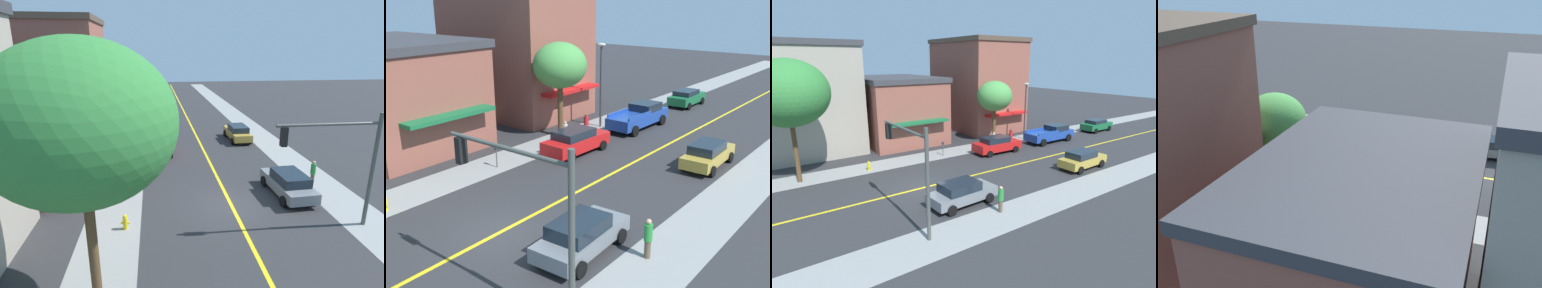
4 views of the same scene
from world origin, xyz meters
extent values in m
plane|color=#2D2D30|center=(0.00, 0.00, 0.00)|extent=(140.00, 140.00, 0.00)
cube|color=gray|center=(-6.48, 0.00, 0.00)|extent=(2.85, 126.00, 0.01)
cube|color=gray|center=(6.48, 0.00, 0.00)|extent=(2.85, 126.00, 0.01)
cube|color=yellow|center=(0.00, 0.00, 0.00)|extent=(0.20, 126.00, 0.00)
cube|color=#A39989|center=(-14.51, -5.01, 4.97)|extent=(8.34, 9.60, 9.94)
cube|color=#38383D|center=(-14.51, -5.01, 10.19)|extent=(8.64, 9.90, 0.50)
cube|color=#935142|center=(-14.51, 4.28, 3.24)|extent=(10.75, 7.94, 6.48)
cube|color=#38383D|center=(-14.51, 4.28, 6.73)|extent=(11.05, 8.24, 0.50)
cube|color=#196638|center=(-8.59, 4.28, 2.87)|extent=(1.10, 6.04, 0.24)
cube|color=#935142|center=(-14.51, 15.71, 5.40)|extent=(10.73, 7.76, 10.79)
cube|color=brown|center=(-14.51, 15.71, 11.04)|extent=(11.03, 8.06, 0.50)
cube|color=red|center=(-8.62, 15.71, 2.63)|extent=(1.05, 5.89, 0.24)
cylinder|color=brown|center=(-6.25, -6.91, 2.22)|extent=(0.33, 0.33, 4.44)
ellipsoid|color=#337F38|center=(-6.25, -6.91, 6.53)|extent=(5.57, 5.57, 4.74)
cylinder|color=brown|center=(-6.93, 12.31, 1.84)|extent=(0.38, 0.38, 3.67)
ellipsoid|color=#4C9947|center=(-6.93, 12.31, 5.07)|extent=(3.71, 3.71, 3.16)
cylinder|color=yellow|center=(-5.78, -1.86, 0.30)|extent=(0.24, 0.24, 0.60)
sphere|color=yellow|center=(-5.78, -1.86, 0.67)|extent=(0.22, 0.22, 0.22)
cylinder|color=yellow|center=(-5.95, -1.86, 0.33)|extent=(0.10, 0.10, 0.10)
cylinder|color=yellow|center=(-5.61, -1.86, 0.33)|extent=(0.10, 0.10, 0.10)
cylinder|color=#4C4C51|center=(-5.88, 5.24, 0.54)|extent=(0.07, 0.07, 1.08)
cube|color=#2D2D33|center=(-5.88, 5.24, 1.21)|extent=(0.12, 0.18, 0.26)
cylinder|color=#474C47|center=(6.16, -2.85, 2.87)|extent=(0.20, 0.20, 5.75)
cylinder|color=#474C47|center=(3.66, -2.85, 5.26)|extent=(5.00, 0.14, 0.14)
cube|color=black|center=(1.56, -2.85, 4.76)|extent=(0.26, 0.32, 0.90)
sphere|color=red|center=(1.56, -2.85, 5.06)|extent=(0.20, 0.20, 0.20)
sphere|color=yellow|center=(1.56, -2.85, 4.76)|extent=(0.20, 0.20, 0.20)
sphere|color=green|center=(1.56, -2.85, 4.46)|extent=(0.20, 0.20, 0.20)
cylinder|color=#38383D|center=(-6.21, 16.20, 3.02)|extent=(0.16, 0.16, 6.04)
ellipsoid|color=silver|center=(-6.21, 16.20, 6.19)|extent=(0.70, 0.36, 0.24)
cube|color=red|center=(-3.80, 10.11, 0.70)|extent=(1.99, 4.81, 0.77)
cube|color=#19232D|center=(-3.81, 9.87, 1.34)|extent=(1.71, 2.62, 0.52)
cylinder|color=black|center=(-4.69, 11.71, 0.32)|extent=(0.24, 0.65, 0.64)
cylinder|color=black|center=(-2.83, 11.65, 0.32)|extent=(0.24, 0.65, 0.64)
cylinder|color=black|center=(-4.77, 8.56, 0.32)|extent=(0.24, 0.65, 0.64)
cylinder|color=black|center=(-2.92, 8.51, 0.32)|extent=(0.24, 0.65, 0.64)
cube|color=slate|center=(3.70, 0.87, 0.63)|extent=(2.02, 4.47, 0.61)
cube|color=#19232D|center=(3.71, 0.65, 1.21)|extent=(1.70, 2.44, 0.56)
cylinder|color=black|center=(2.72, 2.27, 0.32)|extent=(0.25, 0.65, 0.64)
cylinder|color=black|center=(4.53, 2.36, 0.32)|extent=(0.25, 0.65, 0.64)
cylinder|color=black|center=(2.87, -0.62, 0.32)|extent=(0.25, 0.65, 0.64)
cylinder|color=black|center=(4.67, -0.53, 0.32)|extent=(0.25, 0.65, 0.64)
cube|color=#196638|center=(-4.05, 26.81, 0.68)|extent=(1.83, 4.38, 0.73)
cube|color=#19232D|center=(-4.04, 26.59, 1.26)|extent=(1.60, 2.37, 0.42)
cylinder|color=black|center=(-4.96, 28.24, 0.32)|extent=(0.23, 0.64, 0.64)
cylinder|color=black|center=(-3.16, 28.25, 0.32)|extent=(0.23, 0.64, 0.64)
cylinder|color=black|center=(-4.93, 25.36, 0.32)|extent=(0.23, 0.64, 0.64)
cylinder|color=black|center=(-3.14, 25.37, 0.32)|extent=(0.23, 0.64, 0.64)
cube|color=#B29338|center=(3.76, 12.95, 0.64)|extent=(1.80, 4.46, 0.65)
cube|color=#19232D|center=(3.76, 12.73, 1.23)|extent=(1.55, 2.42, 0.53)
cylinder|color=black|center=(2.87, 14.39, 0.32)|extent=(0.23, 0.64, 0.64)
cylinder|color=black|center=(4.58, 14.43, 0.32)|extent=(0.23, 0.64, 0.64)
cylinder|color=black|center=(2.94, 11.48, 0.32)|extent=(0.23, 0.64, 0.64)
cylinder|color=black|center=(4.64, 11.51, 0.32)|extent=(0.23, 0.64, 0.64)
cube|color=#1E429E|center=(-3.70, 17.54, 0.80)|extent=(2.03, 5.89, 0.81)
cube|color=#19232D|center=(-3.69, 18.60, 1.50)|extent=(1.82, 2.14, 0.58)
cube|color=#1E429E|center=(-4.62, 16.38, 1.33)|extent=(0.14, 3.05, 0.24)
cube|color=#1E429E|center=(-2.82, 16.36, 1.33)|extent=(0.14, 3.05, 0.24)
cylinder|color=black|center=(-4.65, 19.55, 0.40)|extent=(0.29, 0.80, 0.80)
cylinder|color=black|center=(-2.70, 19.52, 0.40)|extent=(0.29, 0.80, 0.80)
cylinder|color=black|center=(-4.70, 15.56, 0.40)|extent=(0.29, 0.80, 0.80)
cylinder|color=black|center=(-2.76, 15.54, 0.40)|extent=(0.29, 0.80, 0.80)
cylinder|color=brown|center=(-5.57, 11.16, 0.36)|extent=(0.24, 0.24, 0.72)
cylinder|color=silver|center=(-5.57, 11.16, 1.05)|extent=(0.32, 0.32, 0.66)
sphere|color=tan|center=(-5.57, 11.16, 1.49)|extent=(0.20, 0.20, 0.20)
cylinder|color=black|center=(-5.73, 13.73, 0.36)|extent=(0.28, 0.28, 0.72)
cylinder|color=red|center=(-5.73, 13.73, 1.05)|extent=(0.37, 0.37, 0.66)
sphere|color=brown|center=(-5.73, 13.73, 1.48)|extent=(0.20, 0.20, 0.20)
cylinder|color=brown|center=(5.91, 2.07, 0.37)|extent=(0.25, 0.25, 0.75)
cylinder|color=#288C38|center=(5.91, 2.07, 1.09)|extent=(0.33, 0.33, 0.68)
sphere|color=tan|center=(5.91, 2.07, 1.53)|extent=(0.21, 0.21, 0.21)
ellipsoid|color=black|center=(-5.95, 12.62, 0.40)|extent=(0.64, 0.68, 0.29)
sphere|color=black|center=(-6.18, 12.35, 0.49)|extent=(0.23, 0.23, 0.23)
cylinder|color=black|center=(-6.10, 12.45, 0.13)|extent=(0.10, 0.10, 0.26)
cylinder|color=black|center=(-5.80, 12.80, 0.13)|extent=(0.10, 0.10, 0.26)
camera|label=1|loc=(-4.16, -15.79, 8.52)|focal=29.41mm
camera|label=2|loc=(13.22, -11.68, 9.53)|focal=42.84mm
camera|label=3|loc=(18.86, -9.57, 8.75)|focal=29.85mm
camera|label=4|loc=(-27.70, -0.10, 13.58)|focal=40.19mm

